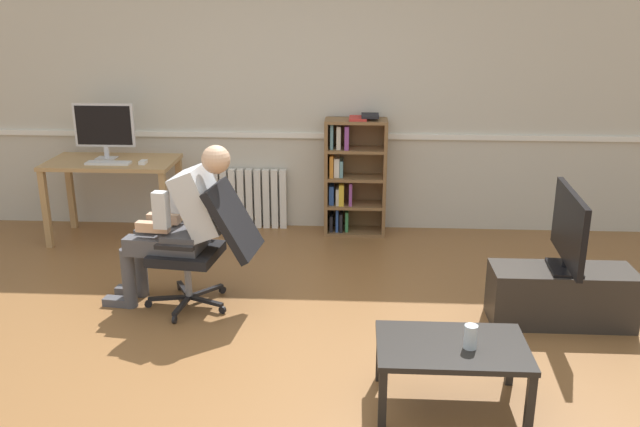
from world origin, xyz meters
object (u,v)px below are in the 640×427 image
bookshelf (351,176)px  imac_monitor (104,127)px  keyboard (108,163)px  person_seated (180,222)px  computer_desk (113,172)px  computer_mouse (143,162)px  radiator (250,198)px  drinking_glass (471,337)px  tv_screen (569,230)px  office_chair (207,241)px  coffee_table (452,352)px  tv_stand (561,296)px

bookshelf → imac_monitor: bearing=-174.7°
keyboard → person_seated: bearing=-52.4°
computer_desk → computer_mouse: 0.38m
radiator → drinking_glass: radiator is taller
computer_desk → tv_screen: 4.00m
drinking_glass → tv_screen: bearing=53.5°
office_chair → coffee_table: (1.60, -1.17, -0.18)m
computer_mouse → drinking_glass: size_ratio=0.74×
bookshelf → office_chair: (-1.01, -1.72, -0.04)m
imac_monitor → office_chair: 2.03m
radiator → tv_stand: size_ratio=0.75×
tv_stand → coffee_table: bearing=-130.2°
imac_monitor → office_chair: bearing=-50.1°
bookshelf → person_seated: (-1.21, -1.69, 0.09)m
bookshelf → radiator: bookshelf is taller
tv_stand → drinking_glass: drinking_glass is taller
computer_desk → keyboard: (0.02, -0.14, 0.12)m
tv_stand → office_chair: bearing=177.7°
imac_monitor → person_seated: bearing=-54.4°
bookshelf → keyboard: bearing=-168.9°
coffee_table → person_seated: bearing=146.4°
computer_desk → imac_monitor: (-0.07, 0.08, 0.41)m
imac_monitor → person_seated: 1.87m
tv_stand → tv_screen: (0.00, -0.00, 0.49)m
office_chair → coffee_table: bearing=60.8°
coffee_table → imac_monitor: bearing=136.9°
keyboard → coffee_table: (2.77, -2.46, -0.43)m
office_chair → tv_screen: tv_screen is taller
office_chair → tv_stand: 2.52m
person_seated → coffee_table: (1.80, -1.19, -0.32)m
tv_screen → coffee_table: 1.44m
tv_stand → tv_screen: 0.49m
bookshelf → office_chair: bearing=-120.5°
computer_mouse → person_seated: (0.66, -1.28, -0.12)m
bookshelf → computer_mouse: bearing=-167.6°
person_seated → tv_screen: person_seated is taller
computer_mouse → keyboard: bearing=-176.3°
imac_monitor → computer_desk: bearing=-48.4°
drinking_glass → radiator: bearing=119.1°
radiator → bookshelf: bearing=-5.7°
imac_monitor → drinking_glass: (2.95, -2.71, -0.60)m
imac_monitor → radiator: imac_monitor is taller
keyboard → coffee_table: keyboard is taller
tv_screen → computer_mouse: bearing=71.0°
radiator → tv_screen: tv_screen is taller
radiator → office_chair: size_ratio=0.77×
tv_stand → radiator: bearing=142.4°
bookshelf → tv_screen: size_ratio=1.43×
drinking_glass → computer_mouse: bearing=135.4°
imac_monitor → radiator: size_ratio=0.76×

